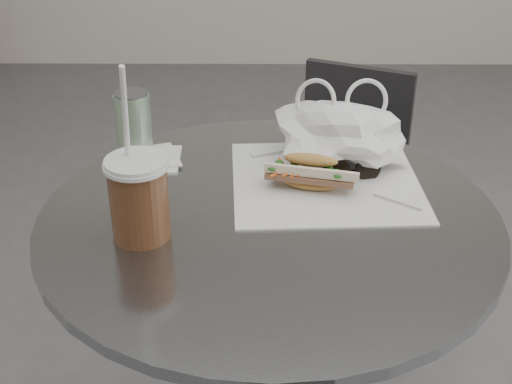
{
  "coord_description": "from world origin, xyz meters",
  "views": [
    {
      "loc": [
        -0.02,
        -0.79,
        1.35
      ],
      "look_at": [
        -0.02,
        0.19,
        0.79
      ],
      "focal_mm": 50.0,
      "sensor_mm": 36.0,
      "label": 1
    }
  ],
  "objects_px": {
    "banh_mi": "(310,173)",
    "drink_can": "(134,124)",
    "chair_far": "(336,219)",
    "cafe_table": "(268,342)",
    "iced_coffee": "(139,197)",
    "sunglasses": "(352,171)"
  },
  "relations": [
    {
      "from": "cafe_table",
      "to": "chair_far",
      "type": "distance_m",
      "value": 0.71
    },
    {
      "from": "cafe_table",
      "to": "sunglasses",
      "type": "bearing_deg",
      "value": 38.52
    },
    {
      "from": "cafe_table",
      "to": "iced_coffee",
      "type": "distance_m",
      "value": 0.4
    },
    {
      "from": "iced_coffee",
      "to": "sunglasses",
      "type": "bearing_deg",
      "value": 27.51
    },
    {
      "from": "drink_can",
      "to": "sunglasses",
      "type": "bearing_deg",
      "value": -13.91
    },
    {
      "from": "banh_mi",
      "to": "drink_can",
      "type": "xyz_separation_m",
      "value": [
        -0.32,
        0.13,
        0.03
      ]
    },
    {
      "from": "iced_coffee",
      "to": "sunglasses",
      "type": "height_order",
      "value": "iced_coffee"
    },
    {
      "from": "cafe_table",
      "to": "banh_mi",
      "type": "bearing_deg",
      "value": 49.66
    },
    {
      "from": "cafe_table",
      "to": "iced_coffee",
      "type": "relative_size",
      "value": 2.66
    },
    {
      "from": "banh_mi",
      "to": "drink_can",
      "type": "distance_m",
      "value": 0.35
    },
    {
      "from": "banh_mi",
      "to": "iced_coffee",
      "type": "xyz_separation_m",
      "value": [
        -0.27,
        -0.15,
        0.04
      ]
    },
    {
      "from": "banh_mi",
      "to": "drink_can",
      "type": "relative_size",
      "value": 1.58
    },
    {
      "from": "iced_coffee",
      "to": "sunglasses",
      "type": "xyz_separation_m",
      "value": [
        0.35,
        0.18,
        -0.05
      ]
    },
    {
      "from": "cafe_table",
      "to": "banh_mi",
      "type": "xyz_separation_m",
      "value": [
        0.07,
        0.08,
        0.31
      ]
    },
    {
      "from": "drink_can",
      "to": "chair_far",
      "type": "bearing_deg",
      "value": 45.06
    },
    {
      "from": "cafe_table",
      "to": "sunglasses",
      "type": "relative_size",
      "value": 7.31
    },
    {
      "from": "cafe_table",
      "to": "iced_coffee",
      "type": "bearing_deg",
      "value": -162.5
    },
    {
      "from": "cafe_table",
      "to": "iced_coffee",
      "type": "height_order",
      "value": "iced_coffee"
    },
    {
      "from": "chair_far",
      "to": "iced_coffee",
      "type": "distance_m",
      "value": 0.96
    },
    {
      "from": "cafe_table",
      "to": "sunglasses",
      "type": "xyz_separation_m",
      "value": [
        0.15,
        0.12,
        0.29
      ]
    },
    {
      "from": "sunglasses",
      "to": "cafe_table",
      "type": "bearing_deg",
      "value": -153.76
    },
    {
      "from": "cafe_table",
      "to": "chair_far",
      "type": "relative_size",
      "value": 1.07
    }
  ]
}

